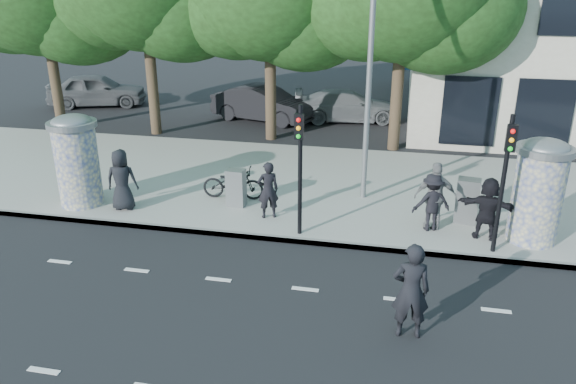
% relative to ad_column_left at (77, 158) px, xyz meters
% --- Properties ---
extents(ground, '(120.00, 120.00, 0.00)m').
position_rel_ad_column_left_xyz_m(ground, '(7.20, -4.50, -1.54)').
color(ground, black).
rests_on(ground, ground).
extents(sidewalk, '(40.00, 8.00, 0.15)m').
position_rel_ad_column_left_xyz_m(sidewalk, '(7.20, 3.00, -1.46)').
color(sidewalk, gray).
rests_on(sidewalk, ground).
extents(curb, '(40.00, 0.10, 0.16)m').
position_rel_ad_column_left_xyz_m(curb, '(7.20, -0.95, -1.46)').
color(curb, slate).
rests_on(curb, ground).
extents(lane_dash_far, '(32.00, 0.12, 0.01)m').
position_rel_ad_column_left_xyz_m(lane_dash_far, '(7.20, -3.10, -1.53)').
color(lane_dash_far, silver).
rests_on(lane_dash_far, ground).
extents(ad_column_left, '(1.36, 1.36, 2.65)m').
position_rel_ad_column_left_xyz_m(ad_column_left, '(0.00, 0.00, 0.00)').
color(ad_column_left, beige).
rests_on(ad_column_left, sidewalk).
extents(ad_column_right, '(1.36, 1.36, 2.65)m').
position_rel_ad_column_left_xyz_m(ad_column_right, '(12.40, 0.20, 0.00)').
color(ad_column_right, beige).
rests_on(ad_column_right, sidewalk).
extents(traffic_pole_near, '(0.22, 0.31, 3.40)m').
position_rel_ad_column_left_xyz_m(traffic_pole_near, '(6.60, -0.71, 0.69)').
color(traffic_pole_near, black).
rests_on(traffic_pole_near, sidewalk).
extents(traffic_pole_far, '(0.22, 0.31, 3.40)m').
position_rel_ad_column_left_xyz_m(traffic_pole_far, '(11.40, -0.71, 0.69)').
color(traffic_pole_far, black).
rests_on(traffic_pole_far, sidewalk).
extents(street_lamp, '(0.25, 0.93, 8.00)m').
position_rel_ad_column_left_xyz_m(street_lamp, '(8.00, 2.13, 3.26)').
color(street_lamp, slate).
rests_on(street_lamp, sidewalk).
extents(ped_a, '(0.96, 0.72, 1.76)m').
position_rel_ad_column_left_xyz_m(ped_a, '(1.39, -0.12, -0.51)').
color(ped_a, black).
rests_on(ped_a, sidewalk).
extents(ped_b, '(0.69, 0.59, 1.61)m').
position_rel_ad_column_left_xyz_m(ped_b, '(5.56, 0.17, -0.59)').
color(ped_b, black).
rests_on(ped_b, sidewalk).
extents(ped_d, '(1.14, 0.88, 1.56)m').
position_rel_ad_column_left_xyz_m(ped_d, '(9.91, 0.28, -0.61)').
color(ped_d, black).
rests_on(ped_d, sidewalk).
extents(ped_e, '(1.14, 0.73, 1.84)m').
position_rel_ad_column_left_xyz_m(ped_e, '(9.98, 0.35, -0.47)').
color(ped_e, slate).
rests_on(ped_e, sidewalk).
extents(ped_f, '(1.58, 0.82, 1.63)m').
position_rel_ad_column_left_xyz_m(ped_f, '(11.26, 0.06, -0.57)').
color(ped_f, black).
rests_on(ped_f, sidewalk).
extents(man_road, '(0.76, 0.54, 1.95)m').
position_rel_ad_column_left_xyz_m(man_road, '(9.41, -4.31, -0.56)').
color(man_road, black).
rests_on(man_road, ground).
extents(bicycle, '(0.76, 1.87, 0.96)m').
position_rel_ad_column_left_xyz_m(bicycle, '(4.21, 1.29, -0.91)').
color(bicycle, black).
rests_on(bicycle, sidewalk).
extents(cabinet_left, '(0.54, 0.40, 1.09)m').
position_rel_ad_column_left_xyz_m(cabinet_left, '(4.46, 0.79, -0.84)').
color(cabinet_left, slate).
rests_on(cabinet_left, sidewalk).
extents(cabinet_right, '(0.65, 0.51, 1.23)m').
position_rel_ad_column_left_xyz_m(cabinet_right, '(10.86, 0.97, -0.77)').
color(cabinet_right, slate).
rests_on(cabinet_right, sidewalk).
extents(car_left, '(3.35, 5.17, 1.64)m').
position_rel_ad_column_left_xyz_m(car_left, '(-6.40, 12.24, -0.72)').
color(car_left, '#525559').
rests_on(car_left, ground).
extents(car_mid, '(2.94, 5.11, 1.59)m').
position_rel_ad_column_left_xyz_m(car_mid, '(2.67, 11.01, -0.74)').
color(car_mid, black).
rests_on(car_mid, ground).
extents(car_right, '(2.81, 5.12, 1.41)m').
position_rel_ad_column_left_xyz_m(car_right, '(6.46, 11.83, -0.83)').
color(car_right, slate).
rests_on(car_right, ground).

